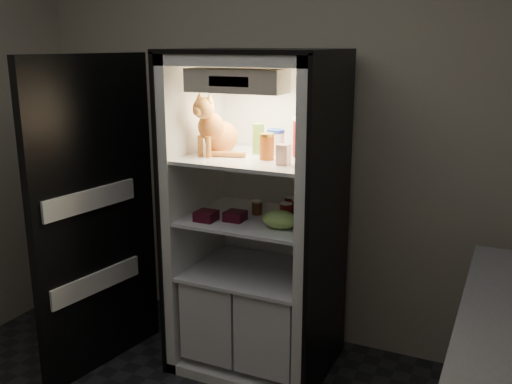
{
  "coord_description": "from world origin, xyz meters",
  "views": [
    {
      "loc": [
        1.33,
        -1.5,
        1.91
      ],
      "look_at": [
        0.01,
        1.32,
        1.09
      ],
      "focal_mm": 40.0,
      "sensor_mm": 36.0,
      "label": 1
    }
  ],
  "objects_px": {
    "refrigerator": "(259,238)",
    "condiment_jar": "(257,207)",
    "tabby_cat": "(216,131)",
    "cream_carton": "(283,155)",
    "salsa_jar": "(267,146)",
    "soda_can_c": "(286,214)",
    "mayo_tub": "(276,141)",
    "parmesan_shaker": "(258,139)",
    "soda_can_b": "(298,211)",
    "berry_box_right": "(235,216)",
    "grape_bag": "(280,219)",
    "berry_box_left": "(206,216)",
    "soda_can_a": "(290,206)",
    "pepper_jar": "(304,137)"
  },
  "relations": [
    {
      "from": "condiment_jar",
      "to": "berry_box_left",
      "type": "distance_m",
      "value": 0.31
    },
    {
      "from": "tabby_cat",
      "to": "condiment_jar",
      "type": "distance_m",
      "value": 0.5
    },
    {
      "from": "refrigerator",
      "to": "berry_box_left",
      "type": "xyz_separation_m",
      "value": [
        -0.21,
        -0.25,
        0.18
      ]
    },
    {
      "from": "grape_bag",
      "to": "berry_box_left",
      "type": "xyz_separation_m",
      "value": [
        -0.43,
        -0.05,
        -0.02
      ]
    },
    {
      "from": "tabby_cat",
      "to": "soda_can_b",
      "type": "xyz_separation_m",
      "value": [
        0.49,
        0.02,
        -0.42
      ]
    },
    {
      "from": "tabby_cat",
      "to": "mayo_tub",
      "type": "relative_size",
      "value": 2.57
    },
    {
      "from": "tabby_cat",
      "to": "cream_carton",
      "type": "height_order",
      "value": "tabby_cat"
    },
    {
      "from": "tabby_cat",
      "to": "salsa_jar",
      "type": "height_order",
      "value": "tabby_cat"
    },
    {
      "from": "cream_carton",
      "to": "soda_can_c",
      "type": "height_order",
      "value": "cream_carton"
    },
    {
      "from": "salsa_jar",
      "to": "soda_can_a",
      "type": "height_order",
      "value": "salsa_jar"
    },
    {
      "from": "salsa_jar",
      "to": "parmesan_shaker",
      "type": "bearing_deg",
      "value": 130.67
    },
    {
      "from": "mayo_tub",
      "to": "grape_bag",
      "type": "height_order",
      "value": "mayo_tub"
    },
    {
      "from": "pepper_jar",
      "to": "berry_box_left",
      "type": "distance_m",
      "value": 0.7
    },
    {
      "from": "grape_bag",
      "to": "condiment_jar",
      "type": "bearing_deg",
      "value": 140.55
    },
    {
      "from": "soda_can_c",
      "to": "condiment_jar",
      "type": "relative_size",
      "value": 1.5
    },
    {
      "from": "salsa_jar",
      "to": "grape_bag",
      "type": "bearing_deg",
      "value": -37.6
    },
    {
      "from": "refrigerator",
      "to": "soda_can_c",
      "type": "bearing_deg",
      "value": -30.35
    },
    {
      "from": "soda_can_b",
      "to": "berry_box_right",
      "type": "relative_size",
      "value": 1.27
    },
    {
      "from": "parmesan_shaker",
      "to": "soda_can_c",
      "type": "bearing_deg",
      "value": -33.01
    },
    {
      "from": "mayo_tub",
      "to": "condiment_jar",
      "type": "xyz_separation_m",
      "value": [
        -0.08,
        -0.08,
        -0.38
      ]
    },
    {
      "from": "soda_can_b",
      "to": "mayo_tub",
      "type": "bearing_deg",
      "value": 145.15
    },
    {
      "from": "parmesan_shaker",
      "to": "grape_bag",
      "type": "relative_size",
      "value": 0.88
    },
    {
      "from": "mayo_tub",
      "to": "cream_carton",
      "type": "relative_size",
      "value": 1.31
    },
    {
      "from": "soda_can_c",
      "to": "condiment_jar",
      "type": "height_order",
      "value": "soda_can_c"
    },
    {
      "from": "grape_bag",
      "to": "berry_box_left",
      "type": "relative_size",
      "value": 1.77
    },
    {
      "from": "mayo_tub",
      "to": "pepper_jar",
      "type": "relative_size",
      "value": 0.64
    },
    {
      "from": "mayo_tub",
      "to": "soda_can_c",
      "type": "height_order",
      "value": "mayo_tub"
    },
    {
      "from": "soda_can_a",
      "to": "soda_can_b",
      "type": "bearing_deg",
      "value": -48.78
    },
    {
      "from": "condiment_jar",
      "to": "berry_box_right",
      "type": "height_order",
      "value": "condiment_jar"
    },
    {
      "from": "grape_bag",
      "to": "berry_box_right",
      "type": "distance_m",
      "value": 0.28
    },
    {
      "from": "parmesan_shaker",
      "to": "condiment_jar",
      "type": "relative_size",
      "value": 2.11
    },
    {
      "from": "tabby_cat",
      "to": "soda_can_c",
      "type": "distance_m",
      "value": 0.62
    },
    {
      "from": "tabby_cat",
      "to": "grape_bag",
      "type": "distance_m",
      "value": 0.63
    },
    {
      "from": "parmesan_shaker",
      "to": "mayo_tub",
      "type": "distance_m",
      "value": 0.1
    },
    {
      "from": "salsa_jar",
      "to": "condiment_jar",
      "type": "distance_m",
      "value": 0.4
    },
    {
      "from": "soda_can_c",
      "to": "berry_box_right",
      "type": "xyz_separation_m",
      "value": [
        -0.29,
        -0.05,
        -0.04
      ]
    },
    {
      "from": "mayo_tub",
      "to": "salsa_jar",
      "type": "bearing_deg",
      "value": -83.33
    },
    {
      "from": "mayo_tub",
      "to": "cream_carton",
      "type": "distance_m",
      "value": 0.31
    },
    {
      "from": "cream_carton",
      "to": "soda_can_b",
      "type": "relative_size",
      "value": 0.79
    },
    {
      "from": "refrigerator",
      "to": "soda_can_c",
      "type": "distance_m",
      "value": 0.33
    },
    {
      "from": "berry_box_left",
      "to": "soda_can_c",
      "type": "bearing_deg",
      "value": 14.96
    },
    {
      "from": "refrigerator",
      "to": "soda_can_c",
      "type": "relative_size",
      "value": 15.21
    },
    {
      "from": "refrigerator",
      "to": "condiment_jar",
      "type": "relative_size",
      "value": 22.88
    },
    {
      "from": "tabby_cat",
      "to": "soda_can_b",
      "type": "relative_size",
      "value": 2.66
    },
    {
      "from": "cream_carton",
      "to": "condiment_jar",
      "type": "bearing_deg",
      "value": 142.75
    },
    {
      "from": "soda_can_a",
      "to": "refrigerator",
      "type": "bearing_deg",
      "value": -169.35
    },
    {
      "from": "parmesan_shaker",
      "to": "salsa_jar",
      "type": "relative_size",
      "value": 1.21
    },
    {
      "from": "cream_carton",
      "to": "grape_bag",
      "type": "distance_m",
      "value": 0.35
    },
    {
      "from": "soda_can_b",
      "to": "soda_can_a",
      "type": "bearing_deg",
      "value": 131.22
    },
    {
      "from": "soda_can_a",
      "to": "condiment_jar",
      "type": "bearing_deg",
      "value": -164.52
    }
  ]
}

